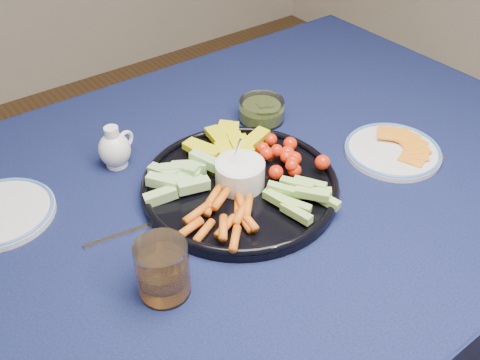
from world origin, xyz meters
TOP-DOWN VIEW (x-y plane):
  - dining_table at (0.00, 0.00)m, footprint 1.67×1.07m
  - crudite_platter at (0.02, -0.03)m, footprint 0.40×0.40m
  - creamer_pitcher at (-0.14, 0.20)m, footprint 0.09×0.07m
  - pickle_bowl at (0.22, 0.15)m, footprint 0.11×0.11m
  - cheese_plate at (0.37, -0.13)m, footprint 0.21×0.21m
  - juice_tumbler at (-0.24, -0.16)m, footprint 0.09×0.09m
  - fork_left at (-0.21, -0.01)m, footprint 0.17×0.04m
  - fork_right at (0.39, -0.19)m, footprint 0.14×0.05m
  - side_plate_extra at (-0.40, 0.18)m, footprint 0.20×0.20m

SIDE VIEW (x-z plane):
  - dining_table at x=0.00m, z-range 0.29..1.03m
  - fork_right at x=0.39m, z-range 0.75..0.75m
  - fork_left at x=-0.21m, z-range 0.75..0.75m
  - side_plate_extra at x=-0.40m, z-range 0.75..0.76m
  - cheese_plate at x=0.37m, z-range 0.74..0.77m
  - crudite_platter at x=0.02m, z-range 0.70..0.83m
  - pickle_bowl at x=0.22m, z-range 0.74..0.79m
  - creamer_pitcher at x=-0.14m, z-range 0.74..0.84m
  - juice_tumbler at x=-0.24m, z-range 0.74..0.84m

